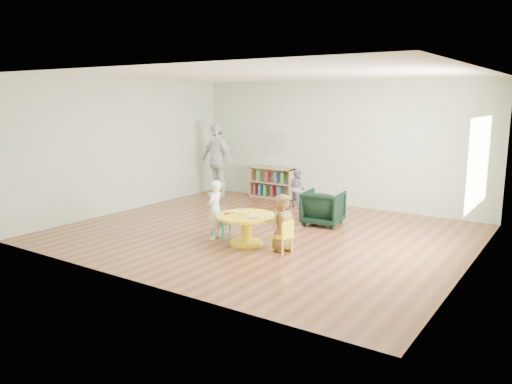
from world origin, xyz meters
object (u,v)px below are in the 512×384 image
bookshelf (272,183)px  child_right (283,223)px  activity_table (246,224)px  toddler (297,188)px  kid_chair_right (283,235)px  child_left (215,210)px  adult_caretaker (217,160)px  kid_chair_left (219,221)px  armchair (323,208)px

bookshelf → child_right: child_right is taller
activity_table → toddler: toddler is taller
child_right → kid_chair_right: bearing=-121.3°
kid_chair_right → bookshelf: size_ratio=0.44×
child_left → activity_table: bearing=81.8°
child_left → adult_caretaker: 3.73m
child_right → adult_caretaker: bearing=70.1°
activity_table → kid_chair_left: (-0.65, 0.11, -0.06)m
kid_chair_right → toddler: size_ratio=0.62×
activity_table → kid_chair_left: bearing=170.7°
kid_chair_left → child_right: bearing=83.2°
kid_chair_right → adult_caretaker: size_ratio=0.29×
activity_table → adult_caretaker: bearing=134.9°
kid_chair_right → bookshelf: 4.46m
bookshelf → child_right: 4.35m
armchair → toddler: (-1.21, 1.13, 0.10)m
activity_table → kid_chair_right: activity_table is taller
child_left → child_right: 1.34m
kid_chair_right → child_left: size_ratio=0.52×
child_right → adult_caretaker: 4.64m
toddler → adult_caretaker: 2.23m
adult_caretaker → kid_chair_left: bearing=-38.7°
activity_table → bookshelf: bearing=116.0°
bookshelf → toddler: size_ratio=1.40×
child_right → toddler: size_ratio=1.08×
bookshelf → adult_caretaker: size_ratio=0.66×
armchair → activity_table: bearing=68.8°
child_left → child_right: size_ratio=1.11×
child_left → adult_caretaker: size_ratio=0.56×
kid_chair_left → kid_chair_right: size_ratio=1.00×
adult_caretaker → child_right: bearing=-26.3°
kid_chair_right → armchair: armchair is taller
child_left → child_right: child_left is taller
kid_chair_right → adult_caretaker: (-3.66, 2.98, 0.63)m
child_left → bookshelf: bearing=-173.4°
toddler → adult_caretaker: adult_caretaker is taller
kid_chair_left → toddler: bearing=178.5°
activity_table → kid_chair_right: (0.76, -0.06, -0.06)m
kid_chair_left → adult_caretaker: 3.65m
activity_table → kid_chair_right: size_ratio=1.89×
child_left → adult_caretaker: bearing=-153.0°
bookshelf → armchair: 2.82m
activity_table → child_right: bearing=1.2°
kid_chair_right → toddler: bearing=34.8°
kid_chair_left → child_left: bearing=2.2°
armchair → kid_chair_left: bearing=50.7°
armchair → child_left: bearing=52.7°
child_right → armchair: bearing=25.4°
kid_chair_right → armchair: size_ratio=0.73×
adult_caretaker → kid_chair_right: bearing=-26.5°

